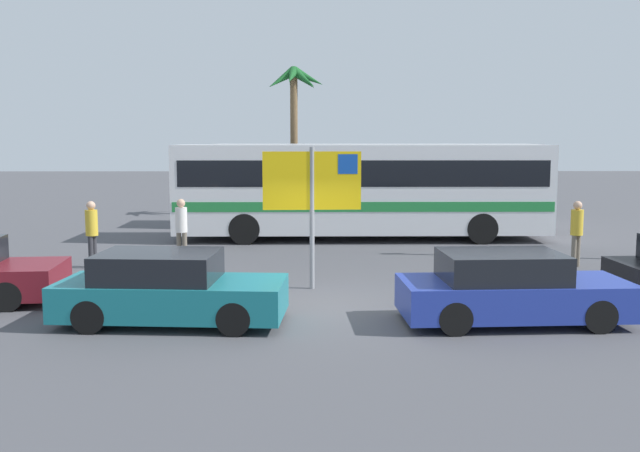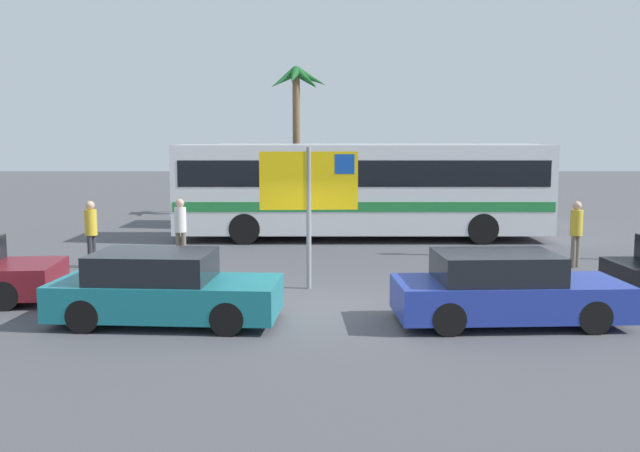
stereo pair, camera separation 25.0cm
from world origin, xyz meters
The scene contains 10 objects.
ground centered at (0.00, 0.00, 0.00)m, with size 120.00×120.00×0.00m, color #4C4C51.
bus_front_coach centered at (1.38, 9.85, 1.78)m, with size 12.32×2.59×3.17m.
bus_rear_coach centered at (2.16, 13.66, 1.78)m, with size 12.32×2.59×3.17m.
ferry_sign centered at (-0.23, 1.87, 2.33)m, with size 2.20×0.17×3.20m.
car_blue centered at (3.37, -1.26, 0.64)m, with size 4.21×1.92×1.32m.
car_teal centered at (-2.91, -1.20, 0.64)m, with size 4.22×2.01×1.32m.
pedestrian_near_sign centered at (6.71, 4.55, 1.04)m, with size 0.32×0.32×1.75m.
pedestrian_crossing_lot centered at (-3.82, 5.23, 1.04)m, with size 0.32×0.32×1.76m.
pedestrian_by_bus centered at (-6.05, 4.58, 1.04)m, with size 0.32×0.32×1.76m.
palm_tree_seaside centered at (-1.02, 17.25, 5.22)m, with size 2.68×2.79×6.46m.
Camera 1 is at (-0.27, -14.16, 3.39)m, focal length 40.35 mm.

